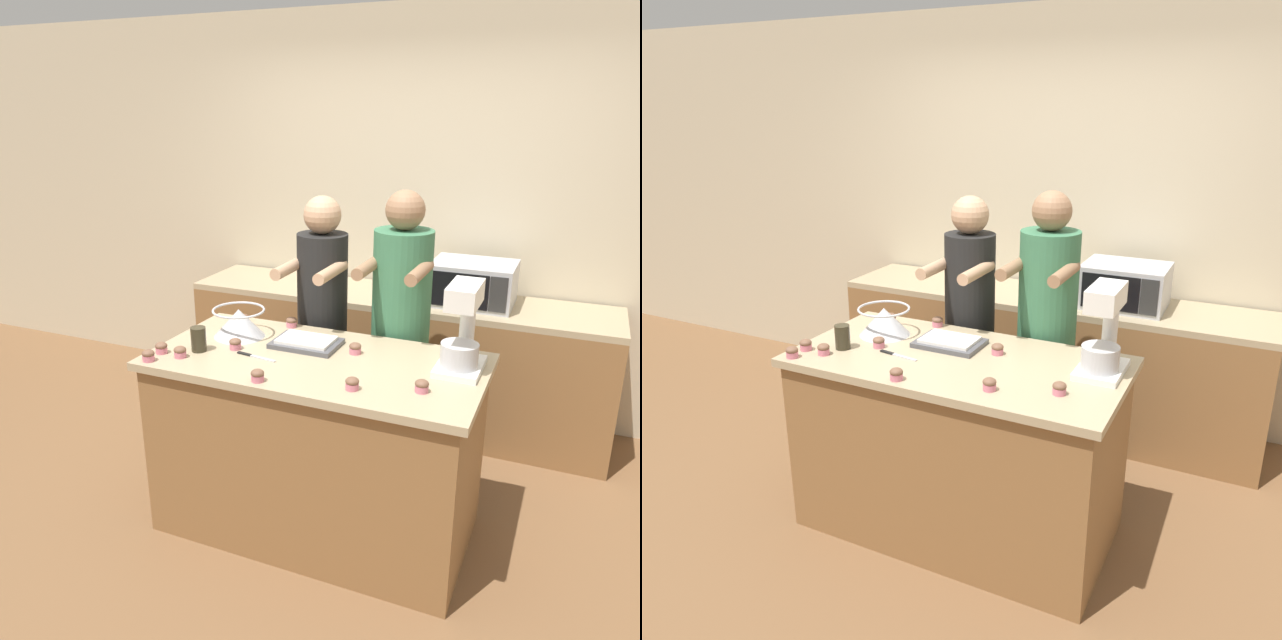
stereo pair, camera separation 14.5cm
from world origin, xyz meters
TOP-DOWN VIEW (x-y plane):
  - ground_plane at (0.00, 0.00)m, footprint 16.00×16.00m
  - back_wall at (0.00, 1.67)m, footprint 10.00×0.06m
  - island_counter at (0.00, 0.00)m, footprint 1.59×0.81m
  - back_counter at (0.00, 1.32)m, footprint 2.80×0.60m
  - person_left at (-0.22, 0.59)m, footprint 0.31×0.48m
  - person_right at (0.24, 0.59)m, footprint 0.33×0.50m
  - stand_mixer at (0.65, 0.13)m, footprint 0.20×0.30m
  - mixing_bowl at (-0.49, 0.12)m, footprint 0.27×0.27m
  - baking_tray at (-0.11, 0.13)m, footprint 0.33×0.23m
  - microwave_oven at (0.49, 1.32)m, footprint 0.51×0.40m
  - drinking_glass at (-0.57, -0.14)m, footprint 0.07×0.07m
  - knife at (-0.28, -0.10)m, footprint 0.22×0.05m
  - cupcake_0 at (0.55, -0.16)m, footprint 0.06×0.06m
  - cupcake_1 at (0.28, -0.26)m, footprint 0.06×0.06m
  - cupcake_2 at (-0.13, -0.34)m, footprint 0.06×0.06m
  - cupcake_3 at (-0.30, 0.35)m, footprint 0.06×0.06m
  - cupcake_4 at (0.15, 0.13)m, footprint 0.06×0.06m
  - cupcake_5 at (-0.60, -0.25)m, footprint 0.06×0.06m
  - cupcake_6 at (-0.71, -0.34)m, footprint 0.06×0.06m
  - cupcake_7 at (-0.72, -0.24)m, footprint 0.06×0.06m
  - cupcake_8 at (-0.57, 0.29)m, footprint 0.06×0.06m
  - cupcake_9 at (-0.42, -0.05)m, footprint 0.06×0.06m

SIDE VIEW (x-z plane):
  - ground_plane at x=0.00m, z-range 0.00..0.00m
  - back_counter at x=0.00m, z-range 0.00..0.89m
  - island_counter at x=0.00m, z-range 0.00..0.94m
  - person_left at x=-0.22m, z-range 0.06..1.68m
  - person_right at x=0.24m, z-range 0.05..1.73m
  - knife at x=-0.28m, z-range 0.94..0.95m
  - baking_tray at x=-0.11m, z-range 0.94..0.98m
  - cupcake_0 at x=0.55m, z-range 0.94..1.00m
  - cupcake_1 at x=0.28m, z-range 0.94..1.00m
  - cupcake_2 at x=-0.13m, z-range 0.94..1.00m
  - cupcake_3 at x=-0.30m, z-range 0.94..1.00m
  - cupcake_4 at x=0.15m, z-range 0.94..1.00m
  - cupcake_5 at x=-0.60m, z-range 0.94..1.00m
  - cupcake_6 at x=-0.71m, z-range 0.94..1.00m
  - cupcake_7 at x=-0.72m, z-range 0.94..1.00m
  - cupcake_8 at x=-0.57m, z-range 0.94..1.00m
  - cupcake_9 at x=-0.42m, z-range 0.94..1.00m
  - drinking_glass at x=-0.57m, z-range 0.94..1.06m
  - mixing_bowl at x=-0.49m, z-range 0.94..1.09m
  - microwave_oven at x=0.49m, z-range 0.89..1.16m
  - stand_mixer at x=0.65m, z-range 0.91..1.32m
  - back_wall at x=0.00m, z-range 0.00..2.70m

